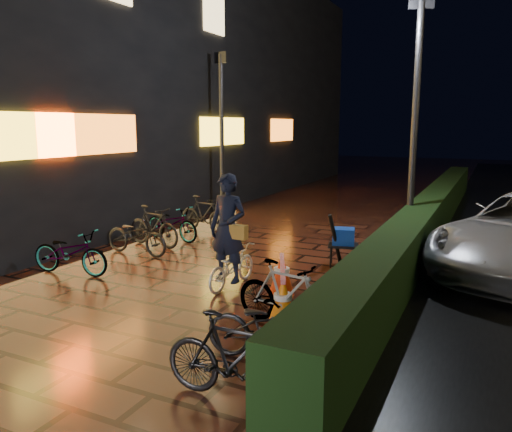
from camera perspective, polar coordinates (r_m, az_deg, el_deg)
The scene contains 10 objects.
ground at distance 7.81m, azimuth -14.18°, elevation -11.00°, with size 80.00×80.00×0.00m, color #381911.
hedge at distance 13.80m, azimuth 19.34°, elevation 0.16°, with size 0.70×20.00×1.00m, color black.
storefront_block at distance 22.27m, azimuth -14.60°, elevation 14.40°, with size 12.09×22.00×9.00m.
lamp_post_hedge at distance 11.83m, azimuth 17.75°, elevation 11.30°, with size 0.53×0.27×5.63m.
lamp_post_sf at distance 15.55m, azimuth -3.95°, elevation 10.05°, with size 0.47×0.18×4.96m.
cyclist at distance 8.63m, azimuth -3.04°, elevation -3.45°, with size 0.74×1.43×2.00m.
traffic_barrier at distance 7.78m, azimuth 3.02°, elevation -8.07°, with size 1.01×1.68×0.70m.
cart_assembly at distance 10.11m, azimuth 9.89°, elevation -2.55°, with size 0.69×0.74×1.11m.
parked_bikes_storefront at distance 11.69m, azimuth -12.01°, elevation -1.51°, with size 1.91×5.15×0.95m.
parked_bikes_hedge at distance 6.10m, azimuth 1.25°, elevation -12.23°, with size 1.91×2.59×0.95m.
Camera 1 is at (4.75, -5.53, 2.80)m, focal length 35.00 mm.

